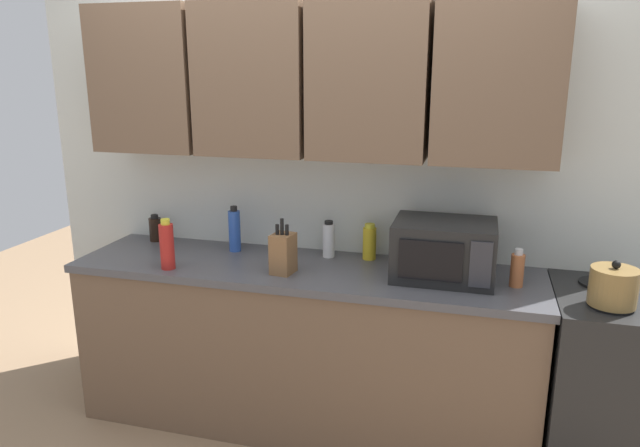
{
  "coord_description": "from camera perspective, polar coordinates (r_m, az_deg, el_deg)",
  "views": [
    {
      "loc": [
        0.84,
        -3.02,
        1.89
      ],
      "look_at": [
        0.07,
        -0.25,
        1.12
      ],
      "focal_mm": 32.83,
      "sensor_mm": 36.0,
      "label": 1
    }
  ],
  "objects": [
    {
      "name": "bottle_red_sauce",
      "position": [
        3.04,
        -14.69,
        -2.09
      ],
      "size": [
        0.07,
        0.07,
        0.26
      ],
      "color": "red",
      "rests_on": "counter_run"
    },
    {
      "name": "bottle_blue_cleaner",
      "position": [
        3.26,
        -8.33,
        -0.65
      ],
      "size": [
        0.07,
        0.07,
        0.26
      ],
      "color": "#2D56B7",
      "rests_on": "counter_run"
    },
    {
      "name": "wall_back_with_cabinets",
      "position": [
        3.09,
        -0.4,
        9.15
      ],
      "size": [
        3.27,
        0.38,
        2.6
      ],
      "color": "silver",
      "rests_on": "ground_plane"
    },
    {
      "name": "bottle_soy_dark",
      "position": [
        3.56,
        -15.75,
        -0.5
      ],
      "size": [
        0.07,
        0.07,
        0.16
      ],
      "color": "black",
      "rests_on": "counter_run"
    },
    {
      "name": "bottle_yellow_mustard",
      "position": [
        3.11,
        4.84,
        -1.83
      ],
      "size": [
        0.07,
        0.07,
        0.19
      ],
      "color": "gold",
      "rests_on": "counter_run"
    },
    {
      "name": "knife_block",
      "position": [
        2.89,
        -3.62,
        -2.89
      ],
      "size": [
        0.12,
        0.13,
        0.28
      ],
      "color": "brown",
      "rests_on": "counter_run"
    },
    {
      "name": "microwave",
      "position": [
        2.87,
        11.98,
        -2.54
      ],
      "size": [
        0.48,
        0.37,
        0.28
      ],
      "color": "black",
      "rests_on": "counter_run"
    },
    {
      "name": "bottle_white_jar",
      "position": [
        3.13,
        0.85,
        -1.58
      ],
      "size": [
        0.06,
        0.06,
        0.2
      ],
      "color": "white",
      "rests_on": "counter_run"
    },
    {
      "name": "stove_range",
      "position": [
        3.15,
        28.14,
        -14.09
      ],
      "size": [
        0.76,
        0.64,
        0.91
      ],
      "color": "black",
      "rests_on": "ground_plane"
    },
    {
      "name": "bottle_spice_jar",
      "position": [
        2.87,
        18.67,
        -4.26
      ],
      "size": [
        0.06,
        0.06,
        0.18
      ],
      "color": "#BC6638",
      "rests_on": "counter_run"
    },
    {
      "name": "counter_run",
      "position": [
        3.19,
        -1.53,
        -11.83
      ],
      "size": [
        2.4,
        0.63,
        0.9
      ],
      "color": "brown",
      "rests_on": "ground_plane"
    },
    {
      "name": "kettle",
      "position": [
        2.77,
        26.68,
        -5.51
      ],
      "size": [
        0.19,
        0.19,
        0.2
      ],
      "color": "olive",
      "rests_on": "stove_range"
    }
  ]
}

